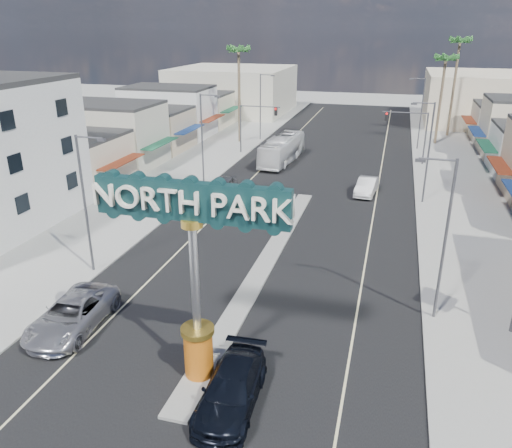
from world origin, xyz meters
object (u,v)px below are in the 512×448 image
Objects in this scene: streetlight_l_mid at (203,135)px; gateway_sign at (194,260)px; streetlight_r_far at (420,110)px; car_parked_left at (223,187)px; streetlight_l_far at (261,104)px; streetlight_r_mid at (427,148)px; streetlight_r_near at (443,233)px; suv_right at (231,389)px; palm_left_far at (239,55)px; traffic_signal_left at (254,120)px; traffic_signal_right at (410,127)px; streetlight_l_near at (86,198)px; palm_right_mid at (445,63)px; palm_right_far at (460,46)px; car_parked_right at (367,186)px; suv_left at (72,314)px; city_bus at (282,149)px.

gateway_sign is at bearing -69.58° from streetlight_l_mid.
streetlight_r_far reaches higher than car_parked_left.
streetlight_l_far is 30.32m from streetlight_r_mid.
streetlight_r_near reaches higher than suv_right.
streetlight_r_near is at bearing 37.55° from gateway_sign.
suv_right is at bearing -73.10° from palm_left_far.
streetlight_l_mid and streetlight_l_far have the same top height.
traffic_signal_right is (18.37, 0.00, 0.00)m from traffic_signal_left.
streetlight_l_near is at bearing -136.21° from streetlight_r_mid.
streetlight_l_near is 20.00m from streetlight_l_mid.
traffic_signal_right is at bearing -98.86° from streetlight_r_far.
palm_right_mid is at bearing 76.28° from suv_right.
car_parked_right is at bearing -107.18° from palm_right_far.
streetlight_r_near is (20.87, -42.00, 0.00)m from streetlight_l_far.
suv_right is at bearing -99.32° from streetlight_r_far.
palm_right_mid is 1.96× the size of suv_left.
palm_right_mid is at bearing 72.37° from traffic_signal_right.
streetlight_l_mid is at bearing 90.00° from streetlight_l_near.
streetlight_l_far is 1.71× the size of car_parked_left.
suv_left is at bearing -97.33° from car_parked_left.
streetlight_r_near is 1.63× the size of suv_right.
city_bus is at bearing 143.00° from car_parked_right.
streetlight_l_far is 7.21m from palm_left_far.
car_parked_left is at bearing 136.63° from streetlight_r_near.
gateway_sign reaches higher than streetlight_l_near.
streetlight_l_mid is 1.89× the size of car_parked_right.
traffic_signal_left is 0.67× the size of streetlight_r_mid.
streetlight_r_mid is at bearing -90.00° from streetlight_r_far.
palm_left_far is (-22.18, 6.01, 7.22)m from traffic_signal_right.
city_bus is (5.47, -11.07, -3.55)m from streetlight_l_far.
streetlight_r_near reaches higher than car_parked_left.
car_parked_left is at bearing -84.27° from traffic_signal_left.
traffic_signal_right is 43.74m from suv_left.
streetlight_r_far is (1.25, 8.01, 0.79)m from traffic_signal_right.
streetlight_r_far is at bearing 22.20° from traffic_signal_left.
palm_left_far is at bearing 97.15° from car_parked_left.
suv_left is 23.05m from car_parked_left.
traffic_signal_left is 10.14m from palm_left_far.
streetlight_l_near is 58.35m from palm_right_far.
palm_right_mid is 36.87m from car_parked_left.
streetlight_r_near is 0.64× the size of palm_right_far.
streetlight_r_mid is at bearing 71.50° from suv_right.
car_parked_right is at bearing -52.46° from streetlight_l_far.
palm_right_far reaches higher than streetlight_l_far.
traffic_signal_right is at bearing 35.50° from streetlight_l_mid.
streetlight_r_far is at bearing 90.00° from streetlight_r_near.
palm_right_far is (25.43, 10.00, 7.32)m from streetlight_l_far.
palm_left_far is at bearing 105.15° from gateway_sign.
palm_left_far is (-2.57, 20.00, 6.43)m from streetlight_l_mid.
streetlight_l_mid is 0.69× the size of palm_left_far.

